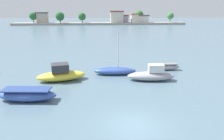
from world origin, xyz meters
TOP-DOWN VIEW (x-y plane):
  - ground_plane at (0.00, 0.00)m, footprint 400.00×400.00m
  - moored_boat_0 at (-8.94, 4.88)m, footprint 5.47×2.25m
  - moored_boat_1 at (-6.73, 10.30)m, footprint 5.93×3.34m
  - moored_boat_2 at (-0.23, 12.11)m, footprint 5.51×1.90m
  - moored_boat_3 at (3.87, 9.50)m, footprint 5.63×2.28m
  - moored_boat_4 at (7.13, 13.51)m, footprint 3.47×0.98m
  - distant_shoreline at (1.79, 103.80)m, footprint 94.44×8.10m

SIDE VIEW (x-z plane):
  - ground_plane at x=0.00m, z-range 0.00..0.00m
  - moored_boat_4 at x=7.13m, z-range -0.02..0.90m
  - moored_boat_2 at x=-0.23m, z-range -2.25..3.22m
  - moored_boat_0 at x=-8.94m, z-range -0.02..1.13m
  - moored_boat_3 at x=3.87m, z-range -0.32..1.60m
  - moored_boat_1 at x=-6.73m, z-range -0.28..1.73m
  - distant_shoreline at x=1.79m, z-range -1.29..6.30m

